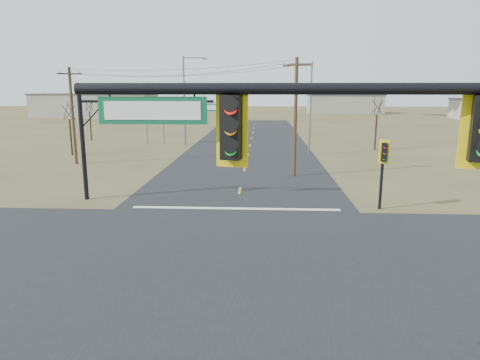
# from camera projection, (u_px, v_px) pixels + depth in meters

# --- Properties ---
(ground) EXTENTS (320.00, 320.00, 0.00)m
(ground) POSITION_uv_depth(u_px,v_px,m) (224.00, 259.00, 17.39)
(ground) COLOR brown
(ground) RESTS_ON ground
(road_ew) EXTENTS (160.00, 14.00, 0.02)m
(road_ew) POSITION_uv_depth(u_px,v_px,m) (224.00, 259.00, 17.39)
(road_ew) COLOR black
(road_ew) RESTS_ON ground
(road_ns) EXTENTS (14.00, 160.00, 0.02)m
(road_ns) POSITION_uv_depth(u_px,v_px,m) (224.00, 259.00, 17.39)
(road_ns) COLOR black
(road_ns) RESTS_ON ground
(stop_bar_far) EXTENTS (12.00, 0.40, 0.01)m
(stop_bar_far) POSITION_uv_depth(u_px,v_px,m) (236.00, 208.00, 24.71)
(stop_bar_far) COLOR silver
(stop_bar_far) RESTS_ON road_ns
(mast_arm_far) EXTENTS (8.83, 0.52, 6.68)m
(mast_arm_far) POSITION_uv_depth(u_px,v_px,m) (131.00, 122.00, 25.77)
(mast_arm_far) COLOR black
(mast_arm_far) RESTS_ON ground
(pedestal_signal_ne) EXTENTS (0.67, 0.58, 4.04)m
(pedestal_signal_ne) POSITION_uv_depth(u_px,v_px,m) (384.00, 158.00, 23.98)
(pedestal_signal_ne) COLOR black
(pedestal_signal_ne) RESTS_ON ground
(utility_pole_near) EXTENTS (2.13, 0.92, 9.16)m
(utility_pole_near) POSITION_uv_depth(u_px,v_px,m) (295.00, 116.00, 33.03)
(utility_pole_near) COLOR #48311E
(utility_pole_near) RESTS_ON ground
(utility_pole_far) EXTENTS (2.05, 0.84, 8.73)m
(utility_pole_far) POSITION_uv_depth(u_px,v_px,m) (73.00, 114.00, 38.74)
(utility_pole_far) COLOR #48311E
(utility_pole_far) RESTS_ON ground
(highway_sign) EXTENTS (2.81, 0.33, 5.28)m
(highway_sign) POSITION_uv_depth(u_px,v_px,m) (155.00, 114.00, 53.15)
(highway_sign) COLOR slate
(highway_sign) RESTS_ON ground
(streetlight_a) EXTENTS (2.65, 0.25, 9.53)m
(streetlight_a) POSITION_uv_depth(u_px,v_px,m) (309.00, 103.00, 44.18)
(streetlight_a) COLOR slate
(streetlight_a) RESTS_ON ground
(streetlight_c) EXTENTS (2.97, 0.33, 10.67)m
(streetlight_c) POSITION_uv_depth(u_px,v_px,m) (186.00, 96.00, 51.91)
(streetlight_c) COLOR slate
(streetlight_c) RESTS_ON ground
(bare_tree_a) EXTENTS (2.63, 2.63, 5.88)m
(bare_tree_a) POSITION_uv_depth(u_px,v_px,m) (69.00, 110.00, 43.92)
(bare_tree_a) COLOR black
(bare_tree_a) RESTS_ON ground
(bare_tree_b) EXTENTS (2.84, 2.84, 5.99)m
(bare_tree_b) POSITION_uv_depth(u_px,v_px,m) (89.00, 105.00, 56.99)
(bare_tree_b) COLOR black
(bare_tree_b) RESTS_ON ground
(bare_tree_c) EXTENTS (3.10, 3.10, 6.34)m
(bare_tree_c) POSITION_uv_depth(u_px,v_px,m) (377.00, 106.00, 47.95)
(bare_tree_c) COLOR black
(bare_tree_c) RESTS_ON ground
(warehouse_left) EXTENTS (28.00, 14.00, 5.50)m
(warehouse_left) POSITION_uv_depth(u_px,v_px,m) (96.00, 106.00, 106.77)
(warehouse_left) COLOR #9D978B
(warehouse_left) RESTS_ON ground
(warehouse_mid) EXTENTS (20.00, 12.00, 5.00)m
(warehouse_mid) POSITION_uv_depth(u_px,v_px,m) (344.00, 104.00, 123.05)
(warehouse_mid) COLOR #9D978B
(warehouse_mid) RESTS_ON ground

